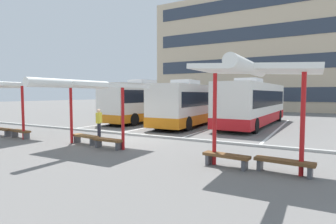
{
  "coord_description": "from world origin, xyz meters",
  "views": [
    {
      "loc": [
        8.86,
        -11.39,
        2.48
      ],
      "look_at": [
        0.51,
        3.64,
        1.33
      ],
      "focal_mm": 28.95,
      "sensor_mm": 36.0,
      "label": 1
    }
  ],
  "objects": [
    {
      "name": "bench_4",
      "position": [
        6.2,
        -2.54,
        0.33
      ],
      "size": [
        1.63,
        0.59,
        0.45
      ],
      "color": "brown",
      "rests_on": "ground"
    },
    {
      "name": "waiting_passenger_0",
      "position": [
        -2.16,
        0.24,
        0.93
      ],
      "size": [
        0.39,
        0.52,
        1.62
      ],
      "color": "black",
      "rests_on": "ground"
    },
    {
      "name": "bench_0",
      "position": [
        -7.55,
        -2.25,
        0.33
      ],
      "size": [
        1.63,
        0.46,
        0.45
      ],
      "color": "brown",
      "rests_on": "ground"
    },
    {
      "name": "bench_5",
      "position": [
        8.0,
        -2.44,
        0.34
      ],
      "size": [
        1.8,
        0.61,
        0.45
      ],
      "color": "brown",
      "rests_on": "ground"
    },
    {
      "name": "lane_stripe_3",
      "position": [
        6.43,
        9.43,
        0.0
      ],
      "size": [
        0.16,
        14.0,
        0.01
      ],
      "primitive_type": "cube",
      "color": "white",
      "rests_on": "ground"
    },
    {
      "name": "lane_stripe_2",
      "position": [
        2.14,
        9.43,
        0.0
      ],
      "size": [
        0.16,
        14.0,
        0.01
      ],
      "primitive_type": "cube",
      "color": "white",
      "rests_on": "ground"
    },
    {
      "name": "terminal_building",
      "position": [
        0.03,
        36.01,
        8.77
      ],
      "size": [
        31.27,
        14.56,
        20.27
      ],
      "color": "#C6B293",
      "rests_on": "ground"
    },
    {
      "name": "bench_1",
      "position": [
        -5.75,
        -2.22,
        0.33
      ],
      "size": [
        1.63,
        0.59,
        0.45
      ],
      "color": "brown",
      "rests_on": "ground"
    },
    {
      "name": "lane_stripe_1",
      "position": [
        -2.14,
        9.43,
        0.0
      ],
      "size": [
        0.16,
        14.0,
        0.01
      ],
      "primitive_type": "cube",
      "color": "white",
      "rests_on": "ground"
    },
    {
      "name": "coach_bus_0",
      "position": [
        -4.46,
        9.63,
        1.74
      ],
      "size": [
        3.4,
        11.43,
        3.7
      ],
      "color": "silver",
      "rests_on": "ground"
    },
    {
      "name": "waiting_shelter_0",
      "position": [
        -6.65,
        -2.67,
        2.94
      ],
      "size": [
        4.0,
        4.4,
        3.18
      ],
      "color": "red",
      "rests_on": "ground"
    },
    {
      "name": "coach_bus_2",
      "position": [
        4.43,
        10.42,
        1.68
      ],
      "size": [
        3.11,
        12.08,
        3.62
      ],
      "color": "silver",
      "rests_on": "ground"
    },
    {
      "name": "lane_stripe_0",
      "position": [
        -6.43,
        9.43,
        0.0
      ],
      "size": [
        0.16,
        14.0,
        0.01
      ],
      "primitive_type": "cube",
      "color": "white",
      "rests_on": "ground"
    },
    {
      "name": "ground_plane",
      "position": [
        0.0,
        0.0,
        0.0
      ],
      "size": [
        160.0,
        160.0,
        0.0
      ],
      "primitive_type": "plane",
      "color": "slate"
    },
    {
      "name": "waiting_shelter_2",
      "position": [
        7.1,
        -2.64,
        3.17
      ],
      "size": [
        3.76,
        4.25,
        3.44
      ],
      "color": "red",
      "rests_on": "ground"
    },
    {
      "name": "platform_kerb",
      "position": [
        0.0,
        1.64,
        0.06
      ],
      "size": [
        44.0,
        0.24,
        0.12
      ],
      "primitive_type": "cube",
      "color": "#ADADA8",
      "rests_on": "ground"
    },
    {
      "name": "bench_2",
      "position": [
        -1.21,
        -1.76,
        0.33
      ],
      "size": [
        1.64,
        0.63,
        0.45
      ],
      "color": "brown",
      "rests_on": "ground"
    },
    {
      "name": "waiting_shelter_1",
      "position": [
        -0.31,
        -2.21,
        2.87
      ],
      "size": [
        4.26,
        4.89,
        3.15
      ],
      "color": "red",
      "rests_on": "ground"
    },
    {
      "name": "coach_bus_1",
      "position": [
        0.04,
        8.47,
        1.64
      ],
      "size": [
        2.86,
        10.61,
        3.52
      ],
      "color": "silver",
      "rests_on": "ground"
    },
    {
      "name": "bench_3",
      "position": [
        0.59,
        -2.09,
        0.33
      ],
      "size": [
        1.51,
        0.43,
        0.45
      ],
      "color": "brown",
      "rests_on": "ground"
    }
  ]
}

